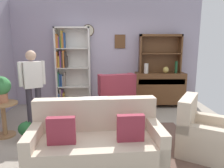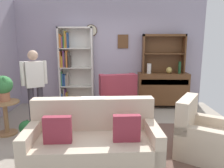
# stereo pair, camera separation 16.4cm
# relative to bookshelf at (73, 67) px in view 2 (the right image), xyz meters

# --- Properties ---
(ground_plane) EXTENTS (5.40, 4.60, 0.02)m
(ground_plane) POSITION_rel_bookshelf_xyz_m (0.96, -1.95, -1.07)
(ground_plane) COLOR #9E9384
(wall_back) EXTENTS (5.00, 0.09, 2.80)m
(wall_back) POSITION_rel_bookshelf_xyz_m (0.96, 0.18, 0.34)
(wall_back) COLOR #A399AD
(wall_back) RESTS_ON ground_plane
(area_rug) EXTENTS (2.49, 1.89, 0.01)m
(area_rug) POSITION_rel_bookshelf_xyz_m (1.16, -2.25, -1.06)
(area_rug) COLOR brown
(area_rug) RESTS_ON ground_plane
(bookshelf) EXTENTS (0.90, 0.30, 2.10)m
(bookshelf) POSITION_rel_bookshelf_xyz_m (0.00, 0.00, 0.00)
(bookshelf) COLOR silver
(bookshelf) RESTS_ON ground_plane
(sideboard) EXTENTS (1.30, 0.45, 0.92)m
(sideboard) POSITION_rel_bookshelf_xyz_m (2.38, -0.09, -0.55)
(sideboard) COLOR brown
(sideboard) RESTS_ON ground_plane
(sideboard_hutch) EXTENTS (1.10, 0.26, 1.00)m
(sideboard_hutch) POSITION_rel_bookshelf_xyz_m (2.38, 0.02, 0.50)
(sideboard_hutch) COLOR brown
(sideboard_hutch) RESTS_ON sideboard
(vase_tall) EXTENTS (0.11, 0.11, 0.26)m
(vase_tall) POSITION_rel_bookshelf_xyz_m (1.99, -0.17, -0.01)
(vase_tall) COLOR beige
(vase_tall) RESTS_ON sideboard
(vase_round) EXTENTS (0.15, 0.15, 0.17)m
(vase_round) POSITION_rel_bookshelf_xyz_m (2.51, -0.15, -0.06)
(vase_round) COLOR tan
(vase_round) RESTS_ON sideboard
(bottle_wine) EXTENTS (0.07, 0.07, 0.31)m
(bottle_wine) POSITION_rel_bookshelf_xyz_m (2.77, -0.18, 0.01)
(bottle_wine) COLOR #194223
(bottle_wine) RESTS_ON sideboard
(couch_floral) EXTENTS (1.86, 0.98, 0.90)m
(couch_floral) POSITION_rel_bookshelf_xyz_m (0.82, -2.84, -0.75)
(couch_floral) COLOR beige
(couch_floral) RESTS_ON ground_plane
(armchair_floral) EXTENTS (1.05, 1.04, 0.88)m
(armchair_floral) POSITION_rel_bookshelf_xyz_m (2.46, -2.58, -0.77)
(armchair_floral) COLOR beige
(armchair_floral) RESTS_ON ground_plane
(wingback_chair) EXTENTS (0.96, 0.97, 1.05)m
(wingback_chair) POSITION_rel_bookshelf_xyz_m (1.14, -1.03, -0.68)
(wingback_chair) COLOR maroon
(wingback_chair) RESTS_ON ground_plane
(plant_stand) EXTENTS (0.52, 0.52, 0.64)m
(plant_stand) POSITION_rel_bookshelf_xyz_m (-0.93, -1.87, -0.67)
(plant_stand) COLOR #997047
(plant_stand) RESTS_ON ground_plane
(potted_plant_large) EXTENTS (0.35, 0.35, 0.48)m
(potted_plant_large) POSITION_rel_bookshelf_xyz_m (-0.95, -1.82, -0.15)
(potted_plant_large) COLOR #AD6B4C
(potted_plant_large) RESTS_ON plant_stand
(potted_plant_small) EXTENTS (0.24, 0.24, 0.33)m
(potted_plant_small) POSITION_rel_bookshelf_xyz_m (-0.48, -2.05, -0.87)
(potted_plant_small) COLOR #AD6B4C
(potted_plant_small) RESTS_ON ground_plane
(person_reading) EXTENTS (0.48, 0.35, 1.56)m
(person_reading) POSITION_rel_bookshelf_xyz_m (-0.52, -1.41, -0.16)
(person_reading) COLOR #38333D
(person_reading) RESTS_ON ground_plane
(coffee_table) EXTENTS (0.80, 0.50, 0.42)m
(coffee_table) POSITION_rel_bookshelf_xyz_m (0.87, -1.90, -0.71)
(coffee_table) COLOR brown
(coffee_table) RESTS_ON ground_plane
(book_stack) EXTENTS (0.19, 0.12, 0.05)m
(book_stack) POSITION_rel_bookshelf_xyz_m (0.79, -1.83, -0.62)
(book_stack) COLOR gold
(book_stack) RESTS_ON coffee_table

